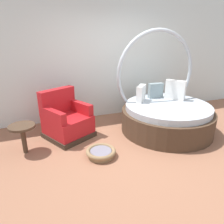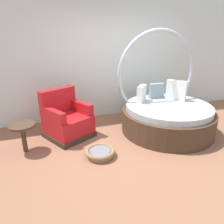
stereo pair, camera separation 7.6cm
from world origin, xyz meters
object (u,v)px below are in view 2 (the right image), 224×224
at_px(red_armchair, 67,120).
at_px(pet_basket, 100,152).
at_px(round_daybed, 166,112).
at_px(side_table, 22,130).

xyz_separation_m(red_armchair, pet_basket, (0.41, -0.97, -0.26)).
distance_m(round_daybed, pet_basket, 1.76).
distance_m(round_daybed, red_armchair, 2.08).
xyz_separation_m(pet_basket, side_table, (-1.20, 0.59, 0.35)).
height_order(round_daybed, red_armchair, round_daybed).
xyz_separation_m(round_daybed, side_table, (-2.84, 0.01, 0.03)).
distance_m(red_armchair, side_table, 0.89).
relative_size(red_armchair, side_table, 2.07).
xyz_separation_m(round_daybed, pet_basket, (-1.63, -0.57, -0.32)).
distance_m(pet_basket, side_table, 1.38).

